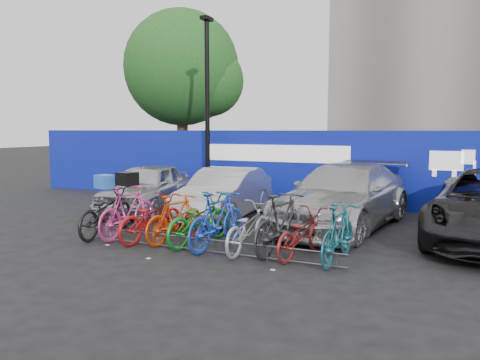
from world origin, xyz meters
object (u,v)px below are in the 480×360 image
Objects in this scene: car_1 at (225,194)px; bike_6 at (248,228)px; bike_7 at (281,223)px; bike_1 at (128,211)px; bike_8 at (302,233)px; car_0 at (147,187)px; bike_4 at (199,220)px; bike_rack at (206,245)px; car_2 at (344,196)px; bike_2 at (151,218)px; bike_5 at (217,220)px; tree at (187,71)px; lamppost at (207,104)px; bike_0 at (106,212)px; bike_3 at (175,218)px; bike_9 at (338,233)px.

car_1 is 3.54m from bike_6.
car_1 is 3.81m from bike_7.
bike_8 is at bearing -178.96° from bike_1.
car_0 is 2.28× the size of bike_6.
car_1 is at bearing -64.33° from bike_4.
car_0 is 1.02× the size of car_1.
car_0 is 2.61m from car_1.
car_1 reaches higher than bike_rack.
bike_2 is at bearing -129.37° from car_2.
bike_4 is at bearing -78.16° from car_1.
bike_4 reaches higher than bike_rack.
car_0 is 0.78× the size of car_2.
bike_5 is (2.31, -0.08, 0.00)m from bike_1.
bike_rack is at bearing -57.55° from tree.
lamppost reaches higher than bike_0.
bike_8 is at bearing 15.70° from bike_rack.
bike_5 is 1.12× the size of bike_8.
lamppost reaches higher than bike_4.
lamppost is 3.10× the size of bike_1.
bike_8 is (2.83, -0.02, -0.06)m from bike_3.
lamppost reaches higher than car_1.
bike_1 is 0.69m from bike_2.
car_2 is 2.83× the size of bike_2.
bike_0 reaches higher than bike_3.
car_0 is 2.12× the size of bike_7.
car_2 is 3.11× the size of bike_3.
tree is 13.46m from bike_6.
car_2 is 2.70× the size of bike_4.
bike_1 reaches higher than bike_9.
bike_2 is 0.57m from bike_3.
bike_0 reaches higher than bike_rack.
lamppost is (3.57, -4.66, -1.80)m from tree.
lamppost is 6.19m from bike_1.
lamppost is at bearing -35.42° from bike_8.
bike_8 is (-0.13, -3.11, -0.32)m from car_2.
bike_8 is (4.65, 0.08, -0.08)m from bike_0.
bike_6 is 0.67m from bike_7.
car_2 is at bearing -108.03° from bike_6.
bike_5 is at bearing 18.31° from bike_7.
bike_2 is at bearing -65.22° from car_0.
bike_9 is at bearing -70.96° from car_2.
bike_4 reaches higher than bike_2.
bike_6 reaches higher than bike_8.
bike_6 is (1.20, -0.14, -0.04)m from bike_4.
car_0 is 5.49m from bike_6.
bike_7 reaches higher than bike_3.
bike_5 is at bearing 84.01° from bike_rack.
bike_1 reaches higher than bike_8.
bike_0 reaches higher than bike_2.
car_2 is at bearing -38.98° from tree.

